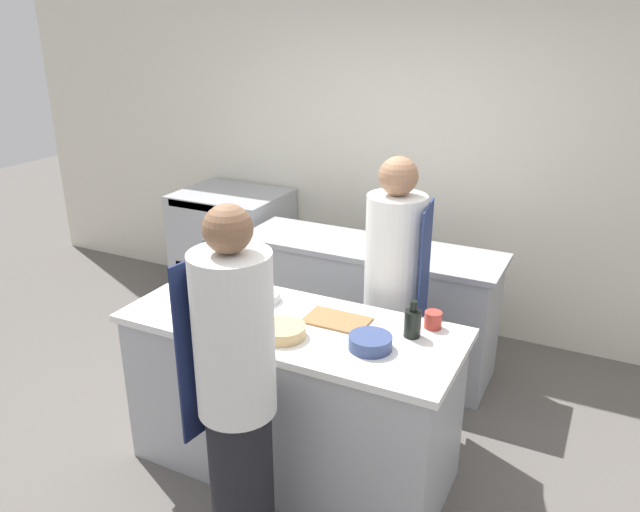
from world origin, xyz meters
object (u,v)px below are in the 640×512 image
at_px(chef_at_prep_near, 236,394).
at_px(bowl_prep_small, 370,342).
at_px(chef_at_stove, 393,297).
at_px(bowl_mixing_large, 197,316).
at_px(bowl_ceramic_blue, 283,331).
at_px(cup, 433,320).
at_px(bowl_wooden_salad, 261,296).
at_px(bottle_vinegar, 196,281).
at_px(bottle_wine, 208,267).
at_px(bottle_olive_oil, 413,322).
at_px(oven_range, 234,248).

relative_size(chef_at_prep_near, bowl_prep_small, 8.22).
bearing_deg(chef_at_stove, bowl_mixing_large, -48.94).
height_order(bowl_ceramic_blue, cup, cup).
relative_size(bowl_mixing_large, bowl_wooden_salad, 0.82).
height_order(bottle_vinegar, bowl_wooden_salad, bottle_vinegar).
bearing_deg(bottle_wine, bottle_vinegar, -81.40).
bearing_deg(bottle_wine, bowl_wooden_salad, -7.77).
bearing_deg(chef_at_stove, bottle_vinegar, -66.54).
xyz_separation_m(chef_at_stove, cup, (0.35, -0.39, 0.11)).
bearing_deg(chef_at_prep_near, bowl_ceramic_blue, 12.37).
xyz_separation_m(chef_at_stove, bottle_wine, (-1.01, -0.45, 0.18)).
distance_m(chef_at_prep_near, bowl_mixing_large, 0.66).
height_order(chef_at_stove, cup, chef_at_stove).
xyz_separation_m(chef_at_stove, bottle_olive_oil, (0.29, -0.52, 0.14)).
xyz_separation_m(bottle_vinegar, bottle_wine, (-0.02, 0.15, 0.03)).
relative_size(oven_range, chef_at_prep_near, 0.58).
bearing_deg(bottle_wine, bottle_olive_oil, -3.23).
height_order(chef_at_prep_near, bottle_vinegar, chef_at_prep_near).
distance_m(bottle_vinegar, bowl_mixing_large, 0.36).
xyz_separation_m(oven_range, chef_at_stove, (1.87, -1.05, 0.35)).
height_order(oven_range, bowl_prep_small, oven_range).
relative_size(bottle_olive_oil, bowl_ceramic_blue, 0.83).
height_order(oven_range, bowl_mixing_large, oven_range).
relative_size(bottle_olive_oil, bowl_prep_small, 0.91).
height_order(bottle_vinegar, bowl_mixing_large, bottle_vinegar).
bearing_deg(bottle_olive_oil, cup, 63.92).
bearing_deg(oven_range, bowl_prep_small, -41.61).
distance_m(bowl_prep_small, bowl_wooden_salad, 0.79).
bearing_deg(bottle_vinegar, bottle_olive_oil, 3.47).
bearing_deg(chef_at_prep_near, bowl_mixing_large, 59.41).
bearing_deg(chef_at_stove, chef_at_prep_near, -19.00).
bearing_deg(bowl_mixing_large, bowl_prep_small, 9.23).
relative_size(bottle_vinegar, bowl_wooden_salad, 0.98).
distance_m(bottle_olive_oil, cup, 0.15).
bearing_deg(bowl_wooden_salad, bottle_wine, 172.23).
xyz_separation_m(bowl_prep_small, bowl_ceramic_blue, (-0.44, -0.08, -0.00)).
bearing_deg(bowl_prep_small, bowl_mixing_large, -170.77).
xyz_separation_m(chef_at_prep_near, cup, (0.61, 0.90, 0.09)).
bearing_deg(bottle_wine, oven_range, 119.69).
height_order(bottle_wine, bowl_prep_small, bottle_wine).
relative_size(oven_range, bowl_wooden_salad, 4.57).
height_order(chef_at_stove, bottle_wine, chef_at_stove).
xyz_separation_m(bottle_vinegar, bowl_prep_small, (1.13, -0.13, -0.05)).
bearing_deg(bowl_prep_small, bottle_vinegar, 173.31).
height_order(oven_range, chef_at_stove, chef_at_stove).
height_order(bowl_ceramic_blue, bowl_wooden_salad, bowl_ceramic_blue).
relative_size(chef_at_stove, bowl_mixing_large, 9.43).
relative_size(chef_at_stove, bottle_olive_oil, 8.80).
bearing_deg(chef_at_stove, bowl_wooden_salad, -58.27).
distance_m(bottle_olive_oil, bottle_vinegar, 1.27).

